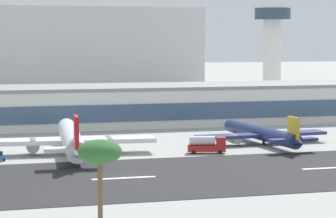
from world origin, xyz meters
The scene contains 11 objects.
ground_plane centered at (0.00, 0.00, 0.00)m, with size 1400.00×1400.00×0.00m, color #9E9E99.
runway_strip centered at (0.00, -2.37, 0.04)m, with size 800.00×42.01×0.08m, color #262628.
runway_centreline_dash_4 centered at (-1.81, -2.37, 0.09)m, with size 12.00×1.20×0.01m, color white.
runway_centreline_dash_5 centered at (40.15, -2.37, 0.09)m, with size 12.00×1.20×0.01m, color white.
terminal_building centered at (17.55, 84.41, 5.97)m, with size 153.34×28.62×11.92m.
control_tower centered at (85.34, 133.55, 24.86)m, with size 15.09×15.09×39.13m.
distant_hotel_block centered at (14.23, 224.36, 20.65)m, with size 134.02×37.44×41.31m, color #BCBCC1.
airliner_red_tail_gate_1 centered at (-7.16, 28.95, 3.37)m, with size 38.14×50.53×10.55m.
airliner_gold_tail_gate_2 centered at (40.30, 32.59, 2.63)m, with size 34.10×39.56×8.26m.
service_fuel_truck_1 centered at (22.57, 22.91, 2.03)m, with size 8.88×4.57×3.95m.
palm_tree_1 centered at (-14.13, -48.10, 11.79)m, with size 5.38×5.38×13.56m.
Camera 1 is at (-29.19, -135.15, 25.32)m, focal length 79.45 mm.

